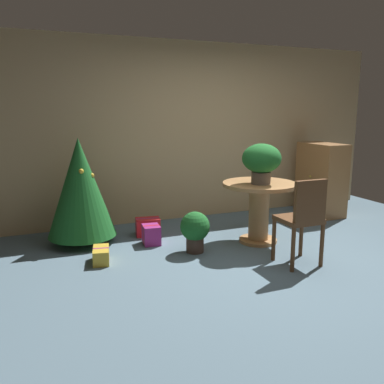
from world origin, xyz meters
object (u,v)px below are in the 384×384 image
object	(u,v)px
gift_box_gold	(101,255)
gift_box_red	(148,227)
wooden_cabinet	(321,179)
potted_plant	(195,229)
wooden_chair_near	(303,217)
flower_vase	(262,160)
holiday_tree	(80,188)
round_dining_table	(259,204)
gift_box_purple	(151,235)

from	to	relation	value
gift_box_gold	gift_box_red	xyz separation A→B (m)	(0.74, 0.73, 0.04)
wooden_cabinet	potted_plant	world-z (taller)	wooden_cabinet
wooden_chair_near	gift_box_gold	bearing A→B (deg)	155.10
potted_plant	gift_box_red	bearing A→B (deg)	111.98
wooden_chair_near	potted_plant	size ratio (longest dim) A/B	1.96
flower_vase	gift_box_gold	bearing A→B (deg)	176.39
gift_box_red	flower_vase	bearing A→B (deg)	-35.99
flower_vase	holiday_tree	size ratio (longest dim) A/B	0.37
wooden_cabinet	round_dining_table	bearing A→B (deg)	-153.06
round_dining_table	potted_plant	xyz separation A→B (m)	(-0.88, -0.04, -0.21)
gift_box_gold	holiday_tree	bearing A→B (deg)	96.65
gift_box_purple	wooden_cabinet	xyz separation A→B (m)	(2.90, 0.40, 0.44)
potted_plant	holiday_tree	bearing A→B (deg)	144.01
round_dining_table	wooden_chair_near	world-z (taller)	wooden_chair_near
gift_box_purple	gift_box_red	size ratio (longest dim) A/B	0.78
holiday_tree	potted_plant	xyz separation A→B (m)	(1.16, -0.84, -0.43)
gift_box_gold	gift_box_red	size ratio (longest dim) A/B	1.02
flower_vase	gift_box_gold	size ratio (longest dim) A/B	1.40
gift_box_gold	gift_box_purple	bearing A→B (deg)	29.35
potted_plant	wooden_chair_near	bearing A→B (deg)	-43.09
wooden_cabinet	gift_box_purple	bearing A→B (deg)	-172.17
potted_plant	gift_box_purple	bearing A→B (deg)	129.42
gift_box_red	round_dining_table	bearing A→B (deg)	-32.79
wooden_chair_near	gift_box_purple	bearing A→B (deg)	134.39
wooden_chair_near	gift_box_gold	xyz separation A→B (m)	(-1.95, 0.91, -0.46)
wooden_chair_near	potted_plant	world-z (taller)	wooden_chair_near
gift_box_purple	gift_box_red	bearing A→B (deg)	80.62
wooden_cabinet	flower_vase	bearing A→B (deg)	-151.48
flower_vase	wooden_chair_near	world-z (taller)	flower_vase
potted_plant	flower_vase	bearing A→B (deg)	-2.44
round_dining_table	flower_vase	xyz separation A→B (m)	(-0.03, -0.08, 0.56)
holiday_tree	potted_plant	size ratio (longest dim) A/B	2.71
gift_box_gold	potted_plant	world-z (taller)	potted_plant
round_dining_table	flower_vase	size ratio (longest dim) A/B	1.88
holiday_tree	wooden_chair_near	bearing A→B (deg)	-39.22
gift_box_gold	wooden_cabinet	xyz separation A→B (m)	(3.58, 0.78, 0.48)
gift_box_red	wooden_cabinet	distance (m)	2.87
gift_box_purple	potted_plant	xyz separation A→B (m)	(0.39, -0.47, 0.16)
gift_box_red	wooden_chair_near	bearing A→B (deg)	-53.61
flower_vase	wooden_cabinet	distance (m)	1.96
gift_box_purple	gift_box_gold	bearing A→B (deg)	-150.65
wooden_chair_near	gift_box_gold	distance (m)	2.20
gift_box_purple	gift_box_red	world-z (taller)	gift_box_purple
gift_box_gold	wooden_chair_near	bearing A→B (deg)	-24.90
gift_box_purple	wooden_cabinet	world-z (taller)	wooden_cabinet
gift_box_red	potted_plant	xyz separation A→B (m)	(0.33, -0.82, 0.16)
flower_vase	holiday_tree	world-z (taller)	holiday_tree
flower_vase	wooden_cabinet	size ratio (longest dim) A/B	0.43
wooden_chair_near	holiday_tree	size ratio (longest dim) A/B	0.72
gift_box_purple	flower_vase	bearing A→B (deg)	-22.37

